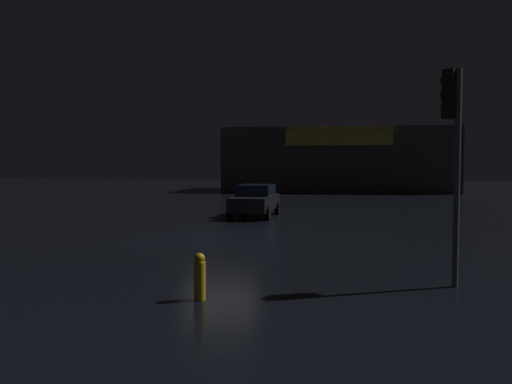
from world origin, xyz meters
TOP-DOWN VIEW (x-y plane):
  - ground_plane at (0.00, 0.00)m, footprint 120.00×120.00m
  - store_building at (4.22, 31.30)m, footprint 19.77×8.97m
  - traffic_signal_opposite at (6.18, -6.42)m, footprint 0.42×0.42m
  - car_near at (0.17, 7.11)m, footprint 2.10×4.34m
  - fire_hydrant at (1.37, -8.26)m, footprint 0.22×0.22m

SIDE VIEW (x-z plane):
  - ground_plane at x=0.00m, z-range 0.00..0.00m
  - fire_hydrant at x=1.37m, z-range 0.00..0.87m
  - car_near at x=0.17m, z-range 0.04..1.53m
  - store_building at x=4.22m, z-range 0.01..5.54m
  - traffic_signal_opposite at x=6.18m, z-range 1.06..5.47m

